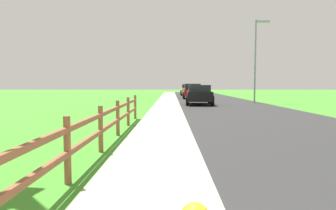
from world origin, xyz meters
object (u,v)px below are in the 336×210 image
Objects in this scene: parked_car_beige at (188,90)px; street_lamp at (257,54)px; parked_suv_black at (199,94)px; parked_car_red at (192,91)px.

street_lamp is at bearing -75.49° from parked_car_beige.
parked_car_beige is 0.74× the size of street_lamp.
parked_car_beige reaches higher than parked_suv_black.
parked_car_red is at bearing -89.98° from parked_car_beige.
parked_suv_black is 1.00× the size of parked_car_red.
parked_car_red is at bearing 88.95° from parked_suv_black.
street_lamp is at bearing 18.08° from parked_suv_black.
street_lamp is at bearing -60.62° from parked_car_red.
street_lamp is (4.61, -8.20, 3.18)m from parked_car_red.
parked_car_beige is (-0.00, 9.65, -0.00)m from parked_car_red.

